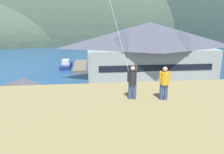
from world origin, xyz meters
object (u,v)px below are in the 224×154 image
parked_car_lone_by_shed (93,106)px  parked_car_corner_spot (163,105)px  moored_boat_wharfside (66,65)px  parked_car_front_row_silver (113,123)px  parked_car_front_row_end (66,134)px  person_kite_flyer (132,81)px  parked_car_back_row_left (171,125)px  harbor_lodge (149,50)px  storage_shed_near_lot (25,97)px  parking_light_pole (90,77)px  wharf_dock (80,66)px  person_companion (164,82)px

parked_car_lone_by_shed → parked_car_corner_spot: bearing=-2.2°
parked_car_corner_spot → parked_car_lone_by_shed: bearing=177.8°
moored_boat_wharfside → parked_car_lone_by_shed: (6.26, -28.65, 0.34)m
parked_car_lone_by_shed → parked_car_front_row_silver: 5.13m
parked_car_front_row_end → person_kite_flyer: size_ratio=2.34×
parked_car_corner_spot → parked_car_back_row_left: same height
parked_car_corner_spot → parked_car_front_row_end: size_ratio=1.00×
moored_boat_wharfside → parked_car_front_row_silver: (8.23, -33.38, 0.34)m
harbor_lodge → parked_car_corner_spot: size_ratio=5.85×
storage_shed_near_lot → parked_car_front_row_silver: (10.18, -4.78, -1.55)m
moored_boat_wharfside → parking_light_pole: parking_light_pole is taller
wharf_dock → person_kite_flyer: size_ratio=7.57×
harbor_lodge → parked_car_back_row_left: harbor_lodge is taller
parked_car_back_row_left → parked_car_lone_by_shed: bearing=143.6°
moored_boat_wharfside → parked_car_corner_spot: 32.75m
parked_car_lone_by_shed → parked_car_front_row_silver: same height
wharf_dock → parked_car_front_row_end: (-0.01, -35.31, 0.71)m
moored_boat_wharfside → person_companion: bearing=-77.4°
harbor_lodge → wharf_dock: bearing=136.1°
parked_car_lone_by_shed → parked_car_back_row_left: (7.84, -5.77, 0.00)m
parked_car_front_row_silver → person_companion: bearing=-81.7°
storage_shed_near_lot → parked_car_lone_by_shed: storage_shed_near_lot is taller
parked_car_lone_by_shed → person_kite_flyer: (1.87, -14.54, 7.38)m
storage_shed_near_lot → parking_light_pole: (7.89, 4.17, 1.22)m
person_companion → parked_car_front_row_end: bearing=126.4°
person_kite_flyer → parked_car_front_row_silver: bearing=89.4°
storage_shed_near_lot → parked_car_corner_spot: storage_shed_near_lot is taller
parked_car_lone_by_shed → parking_light_pole: 5.05m
harbor_lodge → wharf_dock: harbor_lodge is taller
harbor_lodge → parked_car_front_row_end: size_ratio=5.82×
storage_shed_near_lot → wharf_dock: bearing=79.2°
moored_boat_wharfside → parked_car_back_row_left: size_ratio=1.79×
harbor_lodge → parked_car_corner_spot: bearing=-98.6°
harbor_lodge → parking_light_pole: harbor_lodge is taller
parked_car_corner_spot → person_kite_flyer: person_kite_flyer is taller
parked_car_front_row_end → parked_car_front_row_silver: (4.68, 1.76, 0.00)m
harbor_lodge → storage_shed_near_lot: bearing=-142.0°
wharf_dock → parked_car_corner_spot: size_ratio=3.25×
moored_boat_wharfside → parking_light_pole: 25.34m
storage_shed_near_lot → parking_light_pole: 9.01m
wharf_dock → moored_boat_wharfside: (-3.56, -0.16, 0.37)m
parked_car_corner_spot → parked_car_front_row_silver: 8.26m
parked_car_back_row_left → wharf_dock: bearing=107.0°
storage_shed_near_lot → wharf_dock: 29.37m
storage_shed_near_lot → parked_car_front_row_silver: storage_shed_near_lot is taller
person_companion → parking_light_pole: bearing=101.1°
storage_shed_near_lot → parked_car_front_row_silver: 11.35m
parking_light_pole → person_kite_flyer: size_ratio=3.45×
storage_shed_near_lot → parked_car_back_row_left: storage_shed_near_lot is taller
parked_car_back_row_left → storage_shed_near_lot: bearing=160.1°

